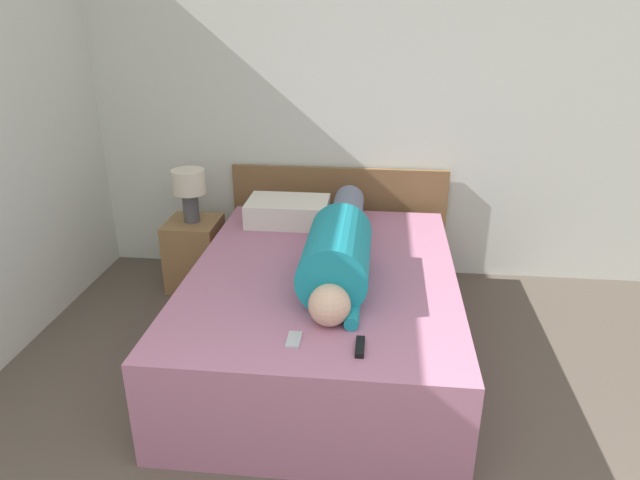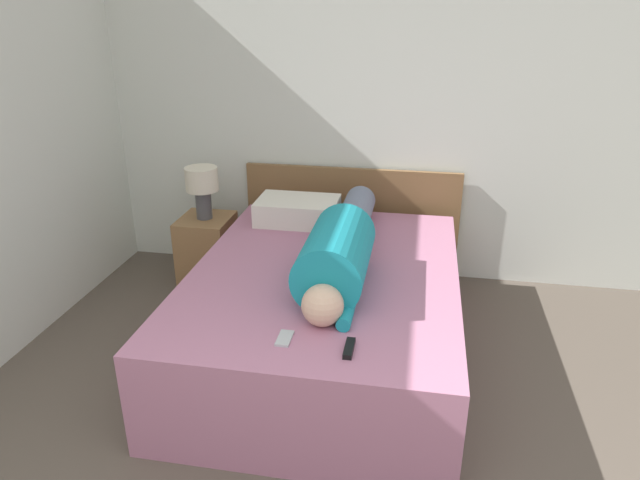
{
  "view_description": "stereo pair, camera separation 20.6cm",
  "coord_description": "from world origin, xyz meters",
  "px_view_note": "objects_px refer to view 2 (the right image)",
  "views": [
    {
      "loc": [
        0.16,
        -0.62,
        2.0
      ],
      "look_at": [
        -0.14,
        2.19,
        0.82
      ],
      "focal_mm": 32.0,
      "sensor_mm": 36.0,
      "label": 1
    },
    {
      "loc": [
        0.37,
        -0.59,
        2.0
      ],
      "look_at": [
        -0.14,
        2.19,
        0.82
      ],
      "focal_mm": 32.0,
      "sensor_mm": 36.0,
      "label": 2
    }
  ],
  "objects_px": {
    "nightstand": "(207,250)",
    "pillow_near_headboard": "(298,211)",
    "tv_remote": "(349,348)",
    "cell_phone": "(285,338)",
    "person_lying": "(341,247)",
    "bed": "(325,312)",
    "table_lamp": "(202,185)"
  },
  "relations": [
    {
      "from": "nightstand",
      "to": "pillow_near_headboard",
      "type": "relative_size",
      "value": 0.92
    },
    {
      "from": "tv_remote",
      "to": "cell_phone",
      "type": "bearing_deg",
      "value": 173.19
    },
    {
      "from": "nightstand",
      "to": "tv_remote",
      "type": "height_order",
      "value": "tv_remote"
    },
    {
      "from": "pillow_near_headboard",
      "to": "person_lying",
      "type": "bearing_deg",
      "value": -60.94
    },
    {
      "from": "bed",
      "to": "nightstand",
      "type": "height_order",
      "value": "bed"
    },
    {
      "from": "bed",
      "to": "table_lamp",
      "type": "distance_m",
      "value": 1.41
    },
    {
      "from": "table_lamp",
      "to": "person_lying",
      "type": "relative_size",
      "value": 0.23
    },
    {
      "from": "person_lying",
      "to": "pillow_near_headboard",
      "type": "relative_size",
      "value": 2.99
    },
    {
      "from": "nightstand",
      "to": "bed",
      "type": "bearing_deg",
      "value": -37.69
    },
    {
      "from": "bed",
      "to": "nightstand",
      "type": "bearing_deg",
      "value": 142.31
    },
    {
      "from": "table_lamp",
      "to": "tv_remote",
      "type": "xyz_separation_m",
      "value": [
        1.3,
        -1.61,
        -0.2
      ]
    },
    {
      "from": "nightstand",
      "to": "pillow_near_headboard",
      "type": "distance_m",
      "value": 0.83
    },
    {
      "from": "table_lamp",
      "to": "tv_remote",
      "type": "bearing_deg",
      "value": -51.12
    },
    {
      "from": "nightstand",
      "to": "pillow_near_headboard",
      "type": "bearing_deg",
      "value": -5.8
    },
    {
      "from": "pillow_near_headboard",
      "to": "cell_phone",
      "type": "distance_m",
      "value": 1.52
    },
    {
      "from": "bed",
      "to": "table_lamp",
      "type": "xyz_separation_m",
      "value": [
        -1.05,
        0.81,
        0.49
      ]
    },
    {
      "from": "pillow_near_headboard",
      "to": "tv_remote",
      "type": "height_order",
      "value": "pillow_near_headboard"
    },
    {
      "from": "person_lying",
      "to": "cell_phone",
      "type": "xyz_separation_m",
      "value": [
        -0.15,
        -0.75,
        -0.15
      ]
    },
    {
      "from": "table_lamp",
      "to": "pillow_near_headboard",
      "type": "xyz_separation_m",
      "value": [
        0.73,
        -0.07,
        -0.13
      ]
    },
    {
      "from": "person_lying",
      "to": "tv_remote",
      "type": "height_order",
      "value": "person_lying"
    },
    {
      "from": "table_lamp",
      "to": "cell_phone",
      "type": "height_order",
      "value": "table_lamp"
    },
    {
      "from": "table_lamp",
      "to": "pillow_near_headboard",
      "type": "bearing_deg",
      "value": -5.8
    },
    {
      "from": "cell_phone",
      "to": "person_lying",
      "type": "bearing_deg",
      "value": 78.83
    },
    {
      "from": "bed",
      "to": "tv_remote",
      "type": "distance_m",
      "value": 0.89
    },
    {
      "from": "pillow_near_headboard",
      "to": "table_lamp",
      "type": "bearing_deg",
      "value": 174.2
    },
    {
      "from": "bed",
      "to": "cell_phone",
      "type": "bearing_deg",
      "value": -94.06
    },
    {
      "from": "pillow_near_headboard",
      "to": "cell_phone",
      "type": "height_order",
      "value": "pillow_near_headboard"
    },
    {
      "from": "nightstand",
      "to": "person_lying",
      "type": "xyz_separation_m",
      "value": [
        1.14,
        -0.82,
        0.46
      ]
    },
    {
      "from": "person_lying",
      "to": "nightstand",
      "type": "bearing_deg",
      "value": 144.25
    },
    {
      "from": "nightstand",
      "to": "cell_phone",
      "type": "distance_m",
      "value": 1.89
    },
    {
      "from": "pillow_near_headboard",
      "to": "nightstand",
      "type": "bearing_deg",
      "value": 174.2
    },
    {
      "from": "table_lamp",
      "to": "pillow_near_headboard",
      "type": "height_order",
      "value": "table_lamp"
    }
  ]
}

